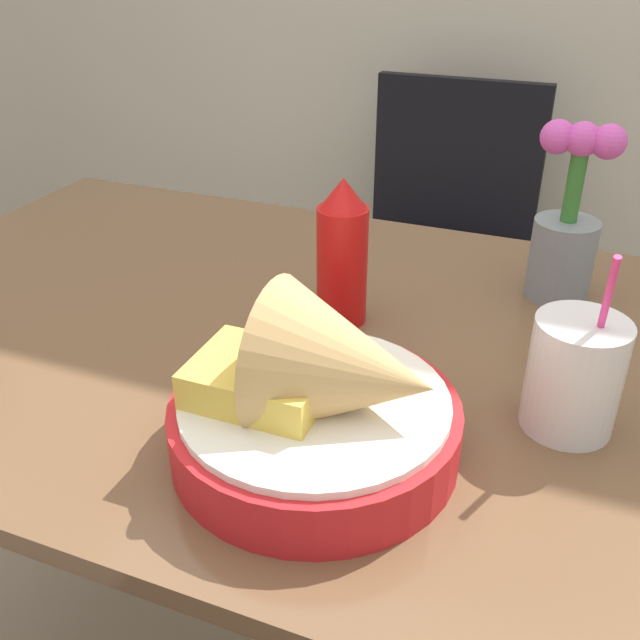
{
  "coord_description": "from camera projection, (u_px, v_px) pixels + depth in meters",
  "views": [
    {
      "loc": [
        0.31,
        -0.71,
        1.19
      ],
      "look_at": [
        0.05,
        -0.06,
        0.79
      ],
      "focal_mm": 40.0,
      "sensor_mm": 36.0,
      "label": 1
    }
  ],
  "objects": [
    {
      "name": "food_basket",
      "position": [
        325.0,
        402.0,
        0.66
      ],
      "size": [
        0.28,
        0.28,
        0.18
      ],
      "color": "red",
      "rests_on": "dining_table"
    },
    {
      "name": "ketchup_bottle",
      "position": [
        342.0,
        254.0,
        0.89
      ],
      "size": [
        0.06,
        0.06,
        0.19
      ],
      "color": "red",
      "rests_on": "dining_table"
    },
    {
      "name": "chair_far_window",
      "position": [
        444.0,
        236.0,
        1.7
      ],
      "size": [
        0.4,
        0.4,
        0.87
      ],
      "color": "black",
      "rests_on": "ground_plane"
    },
    {
      "name": "dining_table",
      "position": [
        301.0,
        391.0,
        0.95
      ],
      "size": [
        1.29,
        0.81,
        0.73
      ],
      "color": "brown",
      "rests_on": "ground_plane"
    },
    {
      "name": "flower_vase",
      "position": [
        566.0,
        231.0,
        0.94
      ],
      "size": [
        0.1,
        0.09,
        0.24
      ],
      "color": "gray",
      "rests_on": "dining_table"
    },
    {
      "name": "drink_cup",
      "position": [
        574.0,
        378.0,
        0.71
      ],
      "size": [
        0.09,
        0.09,
        0.2
      ],
      "color": "silver",
      "rests_on": "dining_table"
    }
  ]
}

